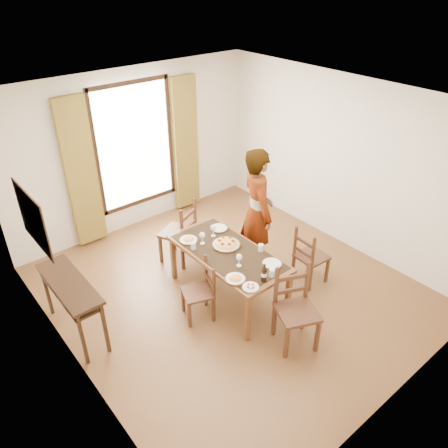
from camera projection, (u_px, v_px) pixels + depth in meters
ground at (230, 289)px, 6.31m from camera, size 5.00×5.00×0.00m
room_shell at (225, 191)px, 5.59m from camera, size 4.60×5.10×2.74m
console_table at (70, 290)px, 5.24m from camera, size 0.38×1.20×0.80m
dining_table at (228, 256)px, 5.84m from camera, size 0.84×1.73×0.76m
chair_west at (200, 292)px, 5.64m from camera, size 0.48×0.48×0.85m
chair_north at (180, 234)px, 6.68m from camera, size 0.61×0.61×1.04m
chair_south at (296, 311)px, 5.22m from camera, size 0.61×0.61×1.04m
chair_east at (310, 258)px, 6.25m from camera, size 0.43×0.43×0.91m
man at (257, 212)px, 6.27m from camera, size 1.02×0.95×1.94m
plate_sw at (235, 278)px, 5.28m from camera, size 0.27×0.27×0.05m
plate_se at (272, 263)px, 5.54m from camera, size 0.27×0.27×0.05m
plate_nw at (188, 239)px, 6.01m from camera, size 0.27×0.27×0.05m
plate_ne at (219, 227)px, 6.27m from camera, size 0.27×0.27×0.05m
pasta_platter at (226, 242)px, 5.90m from camera, size 0.40×0.40×0.10m
caprese_plate at (251, 286)px, 5.15m from camera, size 0.20×0.20×0.04m
wine_glass_a at (239, 260)px, 5.48m from camera, size 0.08×0.08×0.18m
wine_glass_b at (213, 230)px, 6.08m from camera, size 0.08×0.08×0.18m
wine_glass_c at (202, 238)px, 5.91m from camera, size 0.08×0.08×0.18m
tumbler_a at (261, 248)px, 5.79m from camera, size 0.07×0.07×0.10m
tumbler_b at (193, 246)px, 5.83m from camera, size 0.07×0.07×0.10m
tumbler_c at (272, 273)px, 5.32m from camera, size 0.07×0.07×0.10m
wine_bottle at (264, 273)px, 5.21m from camera, size 0.07×0.07×0.25m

